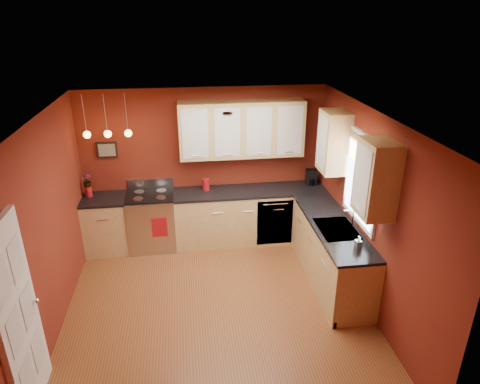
{
  "coord_description": "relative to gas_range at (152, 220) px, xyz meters",
  "views": [
    {
      "loc": [
        -0.33,
        -4.67,
        3.76
      ],
      "look_at": [
        0.45,
        1.0,
        1.26
      ],
      "focal_mm": 32.0,
      "sensor_mm": 36.0,
      "label": 1
    }
  ],
  "objects": [
    {
      "name": "counter_back_right",
      "position": [
        1.65,
        -0.0,
        0.44
      ],
      "size": [
        2.54,
        0.62,
        0.04
      ],
      "primitive_type": "cube",
      "color": "black",
      "rests_on": "base_cabinets_back_right"
    },
    {
      "name": "upper_cabinets_right",
      "position": [
        2.75,
        -1.48,
        1.47
      ],
      "size": [
        0.35,
        1.95,
        0.9
      ],
      "primitive_type": "cube",
      "color": "#DAB775",
      "rests_on": "wall_right"
    },
    {
      "name": "wall_front",
      "position": [
        0.92,
        -3.9,
        0.82
      ],
      "size": [
        4.0,
        0.02,
        2.6
      ],
      "primitive_type": "cube",
      "color": "maroon",
      "rests_on": "floor"
    },
    {
      "name": "coffee_maker",
      "position": [
        2.72,
        0.11,
        0.58
      ],
      "size": [
        0.2,
        0.2,
        0.26
      ],
      "rotation": [
        0.0,
        0.0,
        -0.14
      ],
      "color": "black",
      "rests_on": "counter_back_right"
    },
    {
      "name": "base_cabinets_right",
      "position": [
        2.62,
        -1.35,
        -0.03
      ],
      "size": [
        0.6,
        2.1,
        0.9
      ],
      "primitive_type": "cube",
      "color": "#DAB775",
      "rests_on": "floor"
    },
    {
      "name": "wall_left",
      "position": [
        -1.08,
        -1.8,
        0.82
      ],
      "size": [
        0.02,
        4.2,
        2.6
      ],
      "primitive_type": "cube",
      "color": "maroon",
      "rests_on": "floor"
    },
    {
      "name": "upper_cabinets_back",
      "position": [
        1.52,
        0.12,
        1.47
      ],
      "size": [
        2.0,
        0.35,
        0.9
      ],
      "primitive_type": "cube",
      "color": "#DAB775",
      "rests_on": "wall_back"
    },
    {
      "name": "door_left_wall",
      "position": [
        -1.05,
        -3.0,
        0.54
      ],
      "size": [
        0.12,
        0.82,
        2.05
      ],
      "color": "white",
      "rests_on": "floor"
    },
    {
      "name": "red_canister",
      "position": [
        0.92,
        0.11,
        0.56
      ],
      "size": [
        0.13,
        0.13,
        0.2
      ],
      "color": "maroon",
      "rests_on": "counter_back_right"
    },
    {
      "name": "window",
      "position": [
        2.89,
        -1.5,
        1.21
      ],
      "size": [
        0.06,
        1.02,
        1.22
      ],
      "color": "white",
      "rests_on": "wall_right"
    },
    {
      "name": "base_cabinets_back_left",
      "position": [
        -0.73,
        -0.0,
        -0.03
      ],
      "size": [
        0.7,
        0.6,
        0.9
      ],
      "primitive_type": "cube",
      "color": "#DAB775",
      "rests_on": "floor"
    },
    {
      "name": "wall_picture",
      "position": [
        -0.63,
        0.28,
        1.17
      ],
      "size": [
        0.32,
        0.03,
        0.26
      ],
      "primitive_type": "cube",
      "color": "black",
      "rests_on": "wall_back"
    },
    {
      "name": "wall_back",
      "position": [
        0.92,
        0.3,
        0.82
      ],
      "size": [
        4.0,
        0.02,
        2.6
      ],
      "primitive_type": "cube",
      "color": "maroon",
      "rests_on": "floor"
    },
    {
      "name": "floor",
      "position": [
        0.92,
        -1.8,
        -0.48
      ],
      "size": [
        4.2,
        4.2,
        0.0
      ],
      "primitive_type": "plane",
      "color": "brown",
      "rests_on": "ground"
    },
    {
      "name": "gas_range",
      "position": [
        0.0,
        0.0,
        0.0
      ],
      "size": [
        0.76,
        0.64,
        1.11
      ],
      "color": "#BBBABF",
      "rests_on": "floor"
    },
    {
      "name": "ceiling",
      "position": [
        0.92,
        -1.8,
        2.12
      ],
      "size": [
        4.0,
        4.2,
        0.02
      ],
      "primitive_type": "cube",
      "color": "silver",
      "rests_on": "wall_back"
    },
    {
      "name": "red_vase",
      "position": [
        -0.97,
        0.09,
        0.55
      ],
      "size": [
        0.11,
        0.11,
        0.18
      ],
      "primitive_type": "cylinder",
      "color": "maroon",
      "rests_on": "counter_back_left"
    },
    {
      "name": "counter_back_left",
      "position": [
        -0.73,
        -0.0,
        0.44
      ],
      "size": [
        0.7,
        0.62,
        0.04
      ],
      "primitive_type": "cube",
      "color": "black",
      "rests_on": "base_cabinets_back_left"
    },
    {
      "name": "sink",
      "position": [
        2.62,
        -1.5,
        0.43
      ],
      "size": [
        0.5,
        0.7,
        0.33
      ],
      "color": "#98999E",
      "rests_on": "counter_right"
    },
    {
      "name": "pendant_lights",
      "position": [
        -0.53,
        -0.05,
        1.53
      ],
      "size": [
        0.71,
        0.11,
        0.66
      ],
      "color": "#98999E",
      "rests_on": "ceiling"
    },
    {
      "name": "base_cabinets_back_right",
      "position": [
        1.65,
        -0.0,
        -0.03
      ],
      "size": [
        2.54,
        0.6,
        0.9
      ],
      "primitive_type": "cube",
      "color": "#DAB775",
      "rests_on": "floor"
    },
    {
      "name": "dish_towel",
      "position": [
        0.13,
        -0.33,
        0.04
      ],
      "size": [
        0.25,
        0.02,
        0.33
      ],
      "primitive_type": "cube",
      "color": "maroon",
      "rests_on": "gas_range"
    },
    {
      "name": "flowers",
      "position": [
        -0.97,
        0.09,
        0.73
      ],
      "size": [
        0.16,
        0.16,
        0.22
      ],
      "primitive_type": "imported",
      "rotation": [
        0.0,
        0.0,
        0.41
      ],
      "color": "maroon",
      "rests_on": "red_vase"
    },
    {
      "name": "soap_pump",
      "position": [
        2.7,
        -2.04,
        0.55
      ],
      "size": [
        0.09,
        0.09,
        0.17
      ],
      "primitive_type": "imported",
      "rotation": [
        0.0,
        0.0,
        0.15
      ],
      "color": "white",
      "rests_on": "counter_right"
    },
    {
      "name": "wall_right",
      "position": [
        2.92,
        -1.8,
        0.82
      ],
      "size": [
        0.02,
        4.2,
        2.6
      ],
      "primitive_type": "cube",
      "color": "maroon",
      "rests_on": "floor"
    },
    {
      "name": "counter_right",
      "position": [
        2.62,
        -1.35,
        0.44
      ],
      "size": [
        0.62,
        2.1,
        0.04
      ],
      "primitive_type": "cube",
      "color": "black",
      "rests_on": "base_cabinets_right"
    },
    {
      "name": "dishwasher_front",
      "position": [
        2.02,
        -0.29,
        -0.03
      ],
      "size": [
        0.6,
        0.02,
        0.8
      ],
      "primitive_type": "cube",
      "color": "#BBBABF",
      "rests_on": "base_cabinets_back_right"
    }
  ]
}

